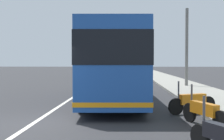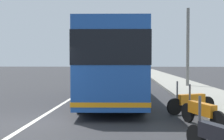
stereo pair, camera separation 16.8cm
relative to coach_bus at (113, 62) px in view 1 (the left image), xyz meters
The scene contains 11 objects.
ground_plane 6.30m from the coach_bus, 157.31° to the left, with size 220.00×220.00×0.00m, color #2D2D30.
sidewalk_curb 7.18m from the coach_bus, 49.47° to the right, with size 110.00×3.60×0.14m, color gray.
lane_divider_line 5.43m from the coach_bus, 27.14° to the left, with size 110.00×0.16×0.01m, color silver.
coach_bus is the anchor object (origin of this frame).
motorcycle_mid_row 6.45m from the coach_bus, 150.78° to the right, with size 1.97×0.85×1.26m.
motorcycle_angled 4.90m from the coach_bus, 136.06° to the right, with size 0.96×1.98×1.27m.
car_ahead_same_lane 15.15m from the coach_bus, ahead, with size 4.41×1.95×1.53m.
car_oncoming 27.98m from the coach_bus, ahead, with size 4.55×2.03×1.49m.
car_far_distant 20.55m from the coach_bus, 11.45° to the left, with size 4.29×1.92×1.45m.
car_behind_bus 35.25m from the coach_bus, ahead, with size 4.59×2.05×1.49m.
utility_pole 9.41m from the coach_bus, 35.58° to the right, with size 0.24×0.24×6.21m, color slate.
Camera 1 is at (-8.19, -3.00, 1.98)m, focal length 42.78 mm.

